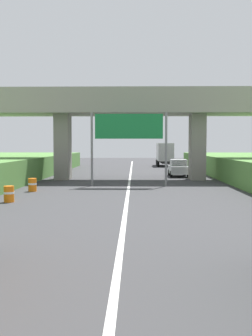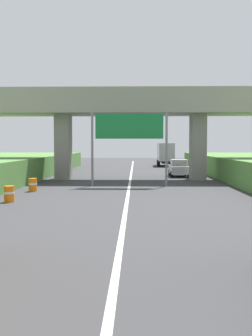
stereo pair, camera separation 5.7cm
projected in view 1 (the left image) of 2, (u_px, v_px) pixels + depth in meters
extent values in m
cube|color=white|center=(129.00, 188.00, 29.95)|extent=(0.20, 99.55, 0.01)
cube|color=gray|center=(130.00, 108.00, 37.02)|extent=(40.00, 4.80, 1.10)
cube|color=gray|center=(130.00, 93.00, 34.74)|extent=(40.00, 0.36, 1.10)
cube|color=gray|center=(130.00, 99.00, 39.17)|extent=(40.00, 0.36, 1.10)
cube|color=gray|center=(63.00, 147.00, 37.34)|extent=(1.30, 2.20, 5.95)
cube|color=gray|center=(197.00, 147.00, 37.09)|extent=(1.30, 2.20, 5.95)
cylinder|color=slate|center=(92.00, 149.00, 31.24)|extent=(0.18, 0.18, 5.65)
cylinder|color=slate|center=(166.00, 149.00, 31.12)|extent=(0.18, 0.18, 5.65)
cube|color=#167238|center=(129.00, 126.00, 31.08)|extent=(5.20, 0.12, 1.90)
cube|color=white|center=(129.00, 126.00, 31.07)|extent=(4.89, 0.01, 1.67)
cube|color=black|center=(164.00, 162.00, 61.64)|extent=(1.10, 7.30, 0.36)
cube|color=silver|center=(163.00, 153.00, 64.16)|extent=(2.10, 2.10, 2.10)
cube|color=#2D3842|center=(163.00, 151.00, 65.16)|extent=(1.89, 0.06, 0.90)
cube|color=silver|center=(165.00, 152.00, 60.51)|extent=(2.30, 5.20, 2.60)
cube|color=#A8A8A6|center=(166.00, 152.00, 57.93)|extent=(2.21, 0.04, 2.50)
cylinder|color=black|center=(157.00, 162.00, 64.26)|extent=(0.30, 0.96, 0.96)
cylinder|color=black|center=(169.00, 162.00, 64.22)|extent=(0.30, 0.96, 0.96)
cylinder|color=black|center=(158.00, 163.00, 59.19)|extent=(0.30, 0.96, 0.96)
cylinder|color=black|center=(173.00, 163.00, 59.15)|extent=(0.30, 0.96, 0.96)
cylinder|color=black|center=(158.00, 163.00, 60.88)|extent=(0.30, 0.96, 0.96)
cylinder|color=black|center=(172.00, 163.00, 60.84)|extent=(0.30, 0.96, 0.96)
cube|color=#B2B5B7|center=(178.00, 170.00, 40.89)|extent=(1.76, 4.10, 0.76)
cube|color=#B2B5B7|center=(178.00, 163.00, 40.70)|extent=(1.56, 1.90, 0.64)
cube|color=#2D3842|center=(179.00, 163.00, 39.78)|extent=(1.44, 0.06, 0.54)
cylinder|color=black|center=(169.00, 172.00, 42.20)|extent=(0.22, 0.64, 0.64)
cylinder|color=black|center=(185.00, 172.00, 42.16)|extent=(0.22, 0.64, 0.64)
cylinder|color=black|center=(171.00, 174.00, 39.66)|extent=(0.22, 0.64, 0.64)
cylinder|color=black|center=(188.00, 174.00, 39.63)|extent=(0.22, 0.64, 0.64)
cylinder|color=orange|center=(9.00, 194.00, 22.48)|extent=(0.56, 0.56, 0.90)
cylinder|color=white|center=(9.00, 193.00, 22.48)|extent=(0.57, 0.57, 0.12)
cylinder|color=orange|center=(32.00, 185.00, 27.68)|extent=(0.56, 0.56, 0.90)
cylinder|color=white|center=(32.00, 184.00, 27.68)|extent=(0.57, 0.57, 0.12)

